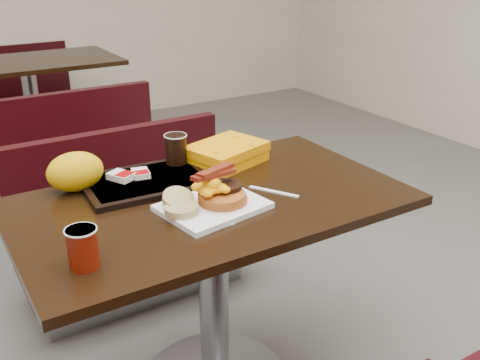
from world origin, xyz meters
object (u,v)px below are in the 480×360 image
bench_far_s (61,144)px  platter (213,207)px  table_near (214,299)px  hashbrown_sleeve_left (121,176)px  tray (146,182)px  coffee_cup_far (176,149)px  table_far (34,114)px  knife (274,192)px  hashbrown_sleeve_right (141,173)px  pancake_stack (223,197)px  bench_near_n (136,222)px  bench_far_n (14,95)px  paper_bag (75,172)px  clamshell (226,154)px  coffee_cup_near (83,248)px  fork (207,227)px

bench_far_s → platter: bearing=-91.0°
table_near → hashbrown_sleeve_left: bearing=128.6°
tray → coffee_cup_far: size_ratio=3.91×
table_far → knife: 2.70m
bench_far_s → table_far: bearing=90.0°
hashbrown_sleeve_left → hashbrown_sleeve_right: size_ratio=1.13×
hashbrown_sleeve_right → coffee_cup_far: coffee_cup_far is taller
platter → hashbrown_sleeve_right: bearing=98.8°
tray → hashbrown_sleeve_left: (-0.07, 0.04, 0.02)m
pancake_stack → hashbrown_sleeve_left: pancake_stack is taller
bench_near_n → tray: bearing=-104.9°
knife → coffee_cup_far: (-0.17, 0.35, 0.07)m
bench_far_s → tray: (-0.13, -1.69, 0.40)m
table_far → coffee_cup_far: bearing=-89.5°
table_far → coffee_cup_far: coffee_cup_far is taller
bench_far_s → bench_far_n: bearing=90.0°
bench_near_n → bench_far_n: same height
knife → paper_bag: size_ratio=0.94×
bench_far_n → clamshell: clamshell is taller
bench_far_s → hashbrown_sleeve_right: (-0.13, -1.66, 0.42)m
hashbrown_sleeve_right → clamshell: clamshell is taller
tray → hashbrown_sleeve_left: hashbrown_sleeve_left is taller
platter → hashbrown_sleeve_left: hashbrown_sleeve_left is taller
table_far → coffee_cup_near: (-0.46, -2.79, 0.43)m
knife → coffee_cup_far: 0.40m
table_near → hashbrown_sleeve_left: size_ratio=14.88×
table_near → bench_near_n: 0.70m
clamshell → paper_bag: (-0.53, 0.05, 0.03)m
bench_far_s → platter: size_ratio=3.43×
bench_near_n → coffee_cup_near: 1.09m
bench_near_n → hashbrown_sleeve_right: (-0.13, -0.46, 0.42)m
hashbrown_sleeve_right → table_far: bearing=97.7°
hashbrown_sleeve_left → pancake_stack: bearing=-85.7°
pancake_stack → knife: 0.19m
platter → clamshell: clamshell is taller
bench_far_n → platter: bearing=-90.6°
fork → clamshell: size_ratio=0.46×
bench_far_s → platter: platter is taller
bench_far_s → table_near: bearing=-90.0°
hashbrown_sleeve_right → coffee_cup_near: bearing=-116.2°
table_near → paper_bag: bearing=139.8°
tray → clamshell: clamshell is taller
coffee_cup_far → clamshell: 0.18m
hashbrown_sleeve_right → clamshell: size_ratio=0.27×
platter → coffee_cup_near: bearing=-173.8°
knife → tray: bearing=-160.9°
hashbrown_sleeve_right → bench_far_s: bearing=96.3°
bench_far_n → tray: 3.12m
table_near → table_far: 2.60m
bench_far_n → pancake_stack: (-0.00, -3.37, 0.42)m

